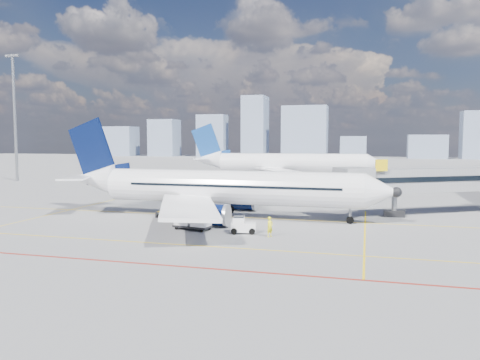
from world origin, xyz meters
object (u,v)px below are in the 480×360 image
(baggage_tug, at_px, (242,225))
(ramp_worker, at_px, (270,227))
(cargo_dolly, at_px, (193,218))
(belt_loader, at_px, (175,213))
(main_aircraft, at_px, (216,188))
(second_aircraft, at_px, (284,163))

(baggage_tug, relative_size, ramp_worker, 1.37)
(baggage_tug, xyz_separation_m, ramp_worker, (2.71, -0.90, 0.14))
(cargo_dolly, distance_m, belt_loader, 6.65)
(cargo_dolly, xyz_separation_m, ramp_worker, (7.57, -1.34, -0.18))
(belt_loader, bearing_deg, main_aircraft, 27.86)
(main_aircraft, bearing_deg, belt_loader, -152.87)
(cargo_dolly, height_order, belt_loader, belt_loader)
(cargo_dolly, bearing_deg, ramp_worker, 1.28)
(main_aircraft, xyz_separation_m, ramp_worker, (7.59, -8.54, -2.35))
(main_aircraft, relative_size, belt_loader, 6.97)
(main_aircraft, xyz_separation_m, second_aircraft, (-2.42, 55.77, -0.01))
(second_aircraft, height_order, cargo_dolly, second_aircraft)
(main_aircraft, distance_m, belt_loader, 5.18)
(belt_loader, height_order, ramp_worker, belt_loader)
(second_aircraft, bearing_deg, ramp_worker, -85.03)
(baggage_tug, bearing_deg, ramp_worker, -29.79)
(cargo_dolly, xyz_separation_m, belt_loader, (-4.02, 5.27, -0.49))
(second_aircraft, distance_m, cargo_dolly, 63.06)
(second_aircraft, bearing_deg, main_aircraft, -91.40)
(baggage_tug, height_order, cargo_dolly, cargo_dolly)
(cargo_dolly, bearing_deg, main_aircraft, 101.49)
(main_aircraft, bearing_deg, baggage_tug, -56.14)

